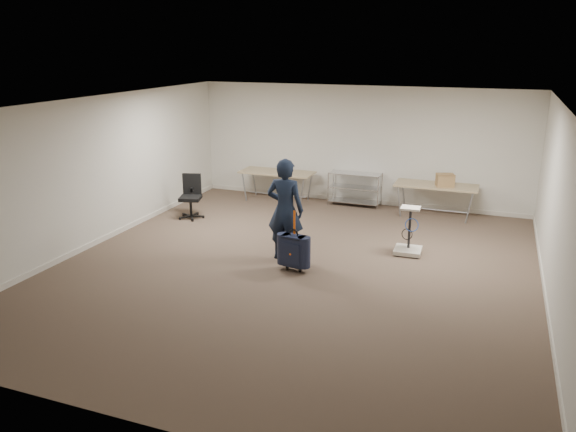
% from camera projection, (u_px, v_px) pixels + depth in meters
% --- Properties ---
extents(ground, '(9.00, 9.00, 0.00)m').
position_uv_depth(ground, '(295.00, 267.00, 9.74)').
color(ground, '#49392C').
rests_on(ground, ground).
extents(room_shell, '(8.00, 9.00, 9.00)m').
position_uv_depth(room_shell, '(319.00, 240.00, 10.96)').
color(room_shell, beige).
rests_on(room_shell, ground).
extents(folding_table_left, '(1.80, 0.75, 0.73)m').
position_uv_depth(folding_table_left, '(277.00, 174.00, 13.71)').
color(folding_table_left, '#9C845F').
rests_on(folding_table_left, ground).
extents(folding_table_right, '(1.80, 0.75, 0.73)m').
position_uv_depth(folding_table_right, '(436.00, 187.00, 12.43)').
color(folding_table_right, '#9C845F').
rests_on(folding_table_right, ground).
extents(wire_shelf, '(1.22, 0.47, 0.80)m').
position_uv_depth(wire_shelf, '(355.00, 187.00, 13.36)').
color(wire_shelf, silver).
rests_on(wire_shelf, ground).
extents(person, '(0.68, 0.46, 1.84)m').
position_uv_depth(person, '(285.00, 210.00, 9.88)').
color(person, black).
rests_on(person, ground).
extents(suitcase, '(0.42, 0.27, 1.07)m').
position_uv_depth(suitcase, '(294.00, 251.00, 9.49)').
color(suitcase, black).
rests_on(suitcase, ground).
extents(office_chair, '(0.58, 0.59, 0.96)m').
position_uv_depth(office_chair, '(191.00, 205.00, 12.46)').
color(office_chair, black).
rests_on(office_chair, ground).
extents(equipment_cart, '(0.50, 0.50, 0.89)m').
position_uv_depth(equipment_cart, '(408.00, 241.00, 10.32)').
color(equipment_cart, beige).
rests_on(equipment_cart, ground).
extents(cardboard_box, '(0.44, 0.38, 0.28)m').
position_uv_depth(cardboard_box, '(445.00, 180.00, 12.24)').
color(cardboard_box, olive).
rests_on(cardboard_box, folding_table_right).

